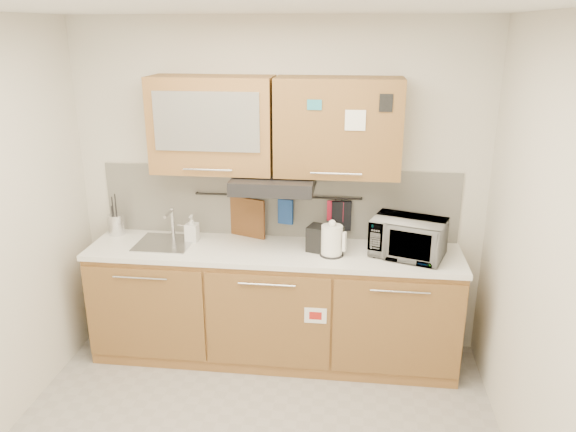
# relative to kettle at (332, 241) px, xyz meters

# --- Properties ---
(ceiling) EXTENTS (3.20, 3.20, 0.00)m
(ceiling) POSITION_rel_kettle_xyz_m (-0.44, -1.13, 1.57)
(ceiling) COLOR white
(ceiling) RESTS_ON wall_back
(wall_back) EXTENTS (3.20, 0.00, 3.20)m
(wall_back) POSITION_rel_kettle_xyz_m (-0.44, 0.37, 0.27)
(wall_back) COLOR silver
(wall_back) RESTS_ON ground
(wall_right) EXTENTS (0.00, 3.00, 3.00)m
(wall_right) POSITION_rel_kettle_xyz_m (1.16, -1.13, 0.27)
(wall_right) COLOR silver
(wall_right) RESTS_ON ground
(base_cabinet) EXTENTS (2.80, 0.64, 0.88)m
(base_cabinet) POSITION_rel_kettle_xyz_m (-0.44, 0.07, -0.62)
(base_cabinet) COLOR #A66E3B
(base_cabinet) RESTS_ON floor
(countertop) EXTENTS (2.82, 0.62, 0.04)m
(countertop) POSITION_rel_kettle_xyz_m (-0.44, 0.06, -0.13)
(countertop) COLOR white
(countertop) RESTS_ON base_cabinet
(backsplash) EXTENTS (2.80, 0.02, 0.56)m
(backsplash) POSITION_rel_kettle_xyz_m (-0.44, 0.36, 0.17)
(backsplash) COLOR silver
(backsplash) RESTS_ON countertop
(upper_cabinets) EXTENTS (1.82, 0.37, 0.70)m
(upper_cabinets) POSITION_rel_kettle_xyz_m (-0.45, 0.20, 0.80)
(upper_cabinets) COLOR #A66E3B
(upper_cabinets) RESTS_ON wall_back
(range_hood) EXTENTS (0.60, 0.46, 0.10)m
(range_hood) POSITION_rel_kettle_xyz_m (-0.44, 0.12, 0.39)
(range_hood) COLOR black
(range_hood) RESTS_ON upper_cabinets
(sink) EXTENTS (0.42, 0.40, 0.26)m
(sink) POSITION_rel_kettle_xyz_m (-1.29, 0.08, -0.10)
(sink) COLOR silver
(sink) RESTS_ON countertop
(utensil_rail) EXTENTS (1.30, 0.02, 0.02)m
(utensil_rail) POSITION_rel_kettle_xyz_m (-0.44, 0.32, 0.23)
(utensil_rail) COLOR black
(utensil_rail) RESTS_ON backsplash
(utensil_crock) EXTENTS (0.14, 0.14, 0.33)m
(utensil_crock) POSITION_rel_kettle_xyz_m (-1.74, 0.23, -0.02)
(utensil_crock) COLOR silver
(utensil_crock) RESTS_ON countertop
(kettle) EXTENTS (0.21, 0.20, 0.27)m
(kettle) POSITION_rel_kettle_xyz_m (0.00, 0.00, 0.00)
(kettle) COLOR white
(kettle) RESTS_ON countertop
(toaster) EXTENTS (0.29, 0.22, 0.19)m
(toaster) POSITION_rel_kettle_xyz_m (-0.05, 0.07, -0.01)
(toaster) COLOR black
(toaster) RESTS_ON countertop
(microwave) EXTENTS (0.59, 0.49, 0.28)m
(microwave) POSITION_rel_kettle_xyz_m (0.55, 0.06, 0.03)
(microwave) COLOR #999999
(microwave) RESTS_ON countertop
(soap_bottle) EXTENTS (0.10, 0.10, 0.21)m
(soap_bottle) POSITION_rel_kettle_xyz_m (-1.10, 0.16, -0.00)
(soap_bottle) COLOR #999999
(soap_bottle) RESTS_ON countertop
(cutting_board) EXTENTS (0.30, 0.13, 0.39)m
(cutting_board) POSITION_rel_kettle_xyz_m (-0.69, 0.31, 0.02)
(cutting_board) COLOR brown
(cutting_board) RESTS_ON utensil_rail
(oven_mitt) EXTENTS (0.12, 0.06, 0.20)m
(oven_mitt) POSITION_rel_kettle_xyz_m (-0.38, 0.31, 0.11)
(oven_mitt) COLOR navy
(oven_mitt) RESTS_ON utensil_rail
(dark_pouch) EXTENTS (0.16, 0.07, 0.24)m
(dark_pouch) POSITION_rel_kettle_xyz_m (0.06, 0.31, 0.09)
(dark_pouch) COLOR black
(dark_pouch) RESTS_ON utensil_rail
(pot_holder) EXTENTS (0.13, 0.04, 0.16)m
(pot_holder) POSITION_rel_kettle_xyz_m (0.01, 0.31, 0.13)
(pot_holder) COLOR red
(pot_holder) RESTS_ON utensil_rail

